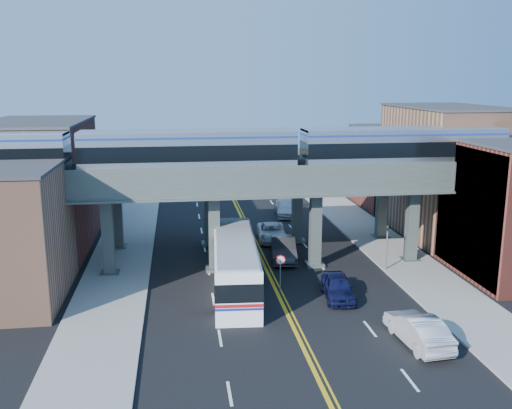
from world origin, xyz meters
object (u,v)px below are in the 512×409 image
(car_lane_d, at_px, (286,208))
(transit_train, at_px, (189,152))
(car_lane_b, at_px, (283,249))
(car_lane_a, at_px, (338,287))
(stop_sign, at_px, (280,267))
(traffic_signal, at_px, (387,242))
(transit_bus, at_px, (235,265))
(car_parked_curb, at_px, (418,329))
(car_lane_c, at_px, (272,232))

(car_lane_d, bearing_deg, transit_train, -116.44)
(car_lane_b, relative_size, car_lane_d, 0.99)
(transit_train, height_order, car_lane_d, transit_train)
(transit_train, height_order, car_lane_a, transit_train)
(stop_sign, xyz_separation_m, traffic_signal, (8.90, 3.00, 0.54))
(car_lane_b, bearing_deg, transit_bus, -120.72)
(transit_train, height_order, transit_bus, transit_train)
(traffic_signal, xyz_separation_m, car_parked_curb, (-2.70, -12.24, -1.43))
(car_lane_c, bearing_deg, traffic_signal, -47.77)
(stop_sign, relative_size, car_lane_b, 0.47)
(transit_bus, relative_size, car_lane_b, 2.41)
(transit_train, relative_size, car_lane_d, 8.69)
(traffic_signal, xyz_separation_m, transit_bus, (-12.02, -2.13, -0.53))
(car_lane_a, relative_size, car_lane_b, 0.85)
(transit_bus, bearing_deg, car_lane_d, -16.44)
(traffic_signal, height_order, transit_bus, traffic_signal)
(car_lane_a, bearing_deg, transit_bus, 163.32)
(car_lane_b, height_order, car_lane_c, car_lane_b)
(car_lane_a, distance_m, car_lane_b, 9.09)
(traffic_signal, relative_size, car_lane_a, 0.86)
(traffic_signal, height_order, car_lane_a, traffic_signal)
(transit_train, bearing_deg, stop_sign, -39.48)
(traffic_signal, relative_size, car_parked_curb, 0.77)
(car_lane_b, height_order, car_parked_curb, car_lane_b)
(stop_sign, height_order, transit_bus, transit_bus)
(transit_bus, xyz_separation_m, car_parked_curb, (9.32, -10.11, -0.89))
(stop_sign, xyz_separation_m, transit_bus, (-3.12, 0.87, 0.01))
(transit_bus, height_order, car_lane_b, transit_bus)
(car_lane_a, xyz_separation_m, car_lane_d, (1.06, 24.24, 0.01))
(transit_train, xyz_separation_m, car_lane_d, (10.77, 17.29, -8.52))
(car_lane_b, distance_m, car_parked_curb, 16.79)
(traffic_signal, xyz_separation_m, car_lane_b, (-7.40, 3.88, -1.38))
(traffic_signal, relative_size, car_lane_c, 0.75)
(traffic_signal, distance_m, car_lane_a, 7.38)
(car_lane_b, height_order, car_lane_d, car_lane_b)
(car_lane_d, bearing_deg, car_lane_c, -103.05)
(stop_sign, bearing_deg, car_lane_b, 77.70)
(car_lane_b, distance_m, car_lane_d, 15.74)
(car_lane_b, bearing_deg, stop_sign, -95.48)
(car_lane_a, xyz_separation_m, car_lane_c, (-2.14, 14.69, -0.05))
(stop_sign, xyz_separation_m, car_lane_a, (3.64, -1.95, -0.95))
(transit_train, distance_m, car_lane_d, 22.08)
(transit_bus, bearing_deg, traffic_signal, -76.35)
(stop_sign, relative_size, car_parked_curb, 0.50)
(car_lane_a, distance_m, car_lane_c, 14.85)
(stop_sign, bearing_deg, transit_bus, 164.35)
(transit_bus, relative_size, car_parked_curb, 2.54)
(stop_sign, bearing_deg, car_lane_c, 83.29)
(transit_train, bearing_deg, car_parked_curb, -49.25)
(car_lane_c, bearing_deg, stop_sign, -91.69)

